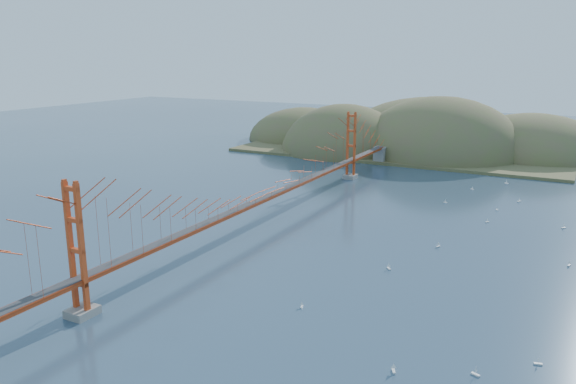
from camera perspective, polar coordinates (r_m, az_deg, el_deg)
The scene contains 17 objects.
ground at distance 73.01m, azimuth -2.50°, elevation -3.15°, with size 320.00×320.00×0.00m, color #2B4157.
bridge at distance 71.42m, azimuth -2.48°, elevation 2.27°, with size 2.20×94.40×12.00m.
far_headlands at distance 134.53m, azimuth 13.35°, elevation 4.40°, with size 84.00×58.00×25.00m.
sailboat_16 at distance 84.01m, azimuth 20.48°, elevation -1.66°, with size 0.53×0.53×0.56m.
sailboat_10 at distance 49.65m, azimuth 1.41°, elevation -11.50°, with size 0.44×0.49×0.56m.
sailboat_13 at distance 45.13m, azimuth 24.08°, elevation -15.55°, with size 0.60×0.56×0.68m.
sailboat_0 at distance 66.33m, azimuth 15.02°, elevation -5.29°, with size 0.58×0.58×0.64m.
sailboat_7 at distance 95.36m, azimuth 18.22°, elevation 0.33°, with size 0.54×0.52×0.61m.
sailboat_3 at distance 85.73m, azimuth 15.69°, elevation -0.97°, with size 0.58×0.58×0.62m.
sailboat_8 at distance 89.93m, azimuth 22.43°, elevation -0.83°, with size 0.61×0.61×0.64m.
sailboat_2 at distance 42.33m, azimuth 18.52°, elevation -17.07°, with size 0.64×0.63×0.72m.
sailboat_4 at distance 77.65m, azimuth 19.59°, elevation -2.82°, with size 0.54×0.54×0.56m.
sailboat_14 at distance 65.50m, azimuth 26.67°, elevation -6.60°, with size 0.52×0.55×0.61m.
sailboat_6 at distance 41.35m, azimuth 10.68°, elevation -17.34°, with size 0.65×0.65×0.72m.
sailboat_1 at distance 58.68m, azimuth 10.21°, elevation -7.57°, with size 0.68×0.68×0.71m.
sailboat_12 at distance 101.48m, azimuth 21.31°, elevation 0.87°, with size 0.66×0.66×0.74m.
sailboat_9 at distance 78.78m, azimuth 26.21°, elevation -3.22°, with size 0.65×0.65×0.68m.
Camera 1 is at (35.57, -60.04, 21.48)m, focal length 35.00 mm.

